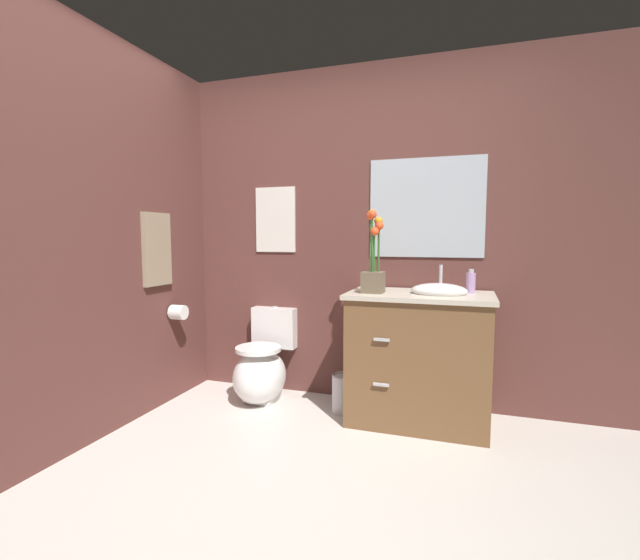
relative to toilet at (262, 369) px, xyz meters
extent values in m
plane|color=beige|center=(0.62, -1.28, -0.24)|extent=(8.56, 8.56, 0.00)
cube|color=brown|center=(0.82, 0.30, 1.01)|extent=(3.99, 0.05, 2.50)
cube|color=brown|center=(-0.69, -0.82, 1.01)|extent=(0.05, 4.36, 2.50)
ellipsoid|color=white|center=(0.00, -0.05, -0.04)|extent=(0.38, 0.48, 0.40)
cube|color=white|center=(0.00, 0.00, -0.15)|extent=(0.22, 0.26, 0.18)
cube|color=white|center=(0.00, 0.24, 0.28)|extent=(0.36, 0.13, 0.32)
cylinder|color=white|center=(0.00, -0.07, 0.17)|extent=(0.34, 0.34, 0.03)
cylinder|color=#B7B7BC|center=(0.00, 0.24, 0.44)|extent=(0.04, 0.04, 0.02)
cube|color=brown|center=(1.17, -0.03, 0.18)|extent=(0.90, 0.52, 0.85)
cube|color=beige|center=(1.17, -0.03, 0.62)|extent=(0.94, 0.56, 0.03)
ellipsoid|color=white|center=(1.29, -0.03, 0.65)|extent=(0.36, 0.26, 0.10)
cylinder|color=#B7B7BC|center=(1.29, 0.13, 0.72)|extent=(0.02, 0.02, 0.18)
cube|color=#B7B7BC|center=(0.97, -0.30, 0.37)|extent=(0.10, 0.02, 0.02)
cube|color=#B7B7BC|center=(0.97, -0.30, 0.08)|extent=(0.10, 0.02, 0.02)
cube|color=brown|center=(0.87, -0.10, 0.70)|extent=(0.14, 0.14, 0.14)
cylinder|color=#386B2D|center=(0.91, -0.11, 0.92)|extent=(0.01, 0.01, 0.30)
sphere|color=#EA4C23|center=(0.91, -0.11, 1.07)|extent=(0.06, 0.06, 0.06)
cylinder|color=#386B2D|center=(0.89, -0.08, 0.94)|extent=(0.01, 0.01, 0.33)
sphere|color=orange|center=(0.89, -0.08, 1.10)|extent=(0.06, 0.06, 0.06)
cylinder|color=#386B2D|center=(0.86, -0.09, 0.91)|extent=(0.01, 0.01, 0.27)
sphere|color=#EA4C23|center=(0.86, -0.09, 1.04)|extent=(0.06, 0.06, 0.06)
cylinder|color=#386B2D|center=(0.85, -0.09, 0.96)|extent=(0.01, 0.01, 0.38)
sphere|color=orange|center=(0.85, -0.09, 1.15)|extent=(0.06, 0.06, 0.06)
cylinder|color=#386B2D|center=(0.85, -0.12, 0.96)|extent=(0.01, 0.01, 0.37)
sphere|color=#EA4C23|center=(0.85, -0.12, 1.14)|extent=(0.06, 0.06, 0.06)
cylinder|color=#386B2D|center=(0.86, -0.13, 0.96)|extent=(0.01, 0.01, 0.37)
sphere|color=#EA4C23|center=(0.86, -0.13, 1.15)|extent=(0.06, 0.06, 0.06)
cylinder|color=#386B2D|center=(0.88, -0.13, 0.90)|extent=(0.01, 0.01, 0.26)
sphere|color=#EA4C23|center=(0.88, -0.13, 1.04)|extent=(0.06, 0.06, 0.06)
cylinder|color=#B28CBF|center=(1.48, 0.09, 0.70)|extent=(0.06, 0.06, 0.13)
cylinder|color=#B7B7BC|center=(1.48, 0.09, 0.78)|extent=(0.03, 0.03, 0.02)
cylinder|color=#B7B7BC|center=(0.66, -0.03, -0.11)|extent=(0.18, 0.18, 0.26)
torus|color=#B7B7BC|center=(0.66, -0.03, 0.02)|extent=(0.18, 0.18, 0.01)
cube|color=silver|center=(0.00, 0.27, 1.14)|extent=(0.34, 0.01, 0.51)
cube|color=#B2BCC6|center=(1.17, 0.27, 1.21)|extent=(0.80, 0.01, 0.70)
cube|color=gray|center=(-0.65, -0.34, 0.91)|extent=(0.03, 0.28, 0.52)
cylinder|color=white|center=(-0.60, -0.20, 0.44)|extent=(0.11, 0.11, 0.11)
camera|label=1|loc=(1.45, -2.97, 1.00)|focal=24.77mm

